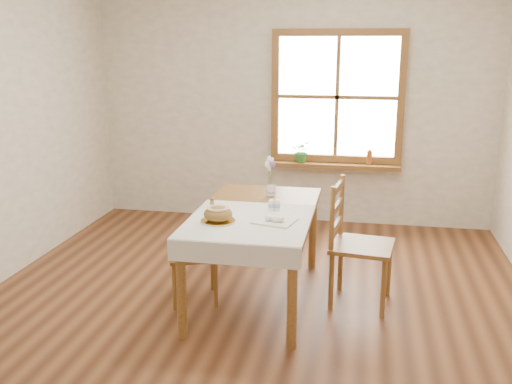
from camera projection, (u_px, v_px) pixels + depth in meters
The scene contains 18 objects.
ground at pixel (249, 314), 4.42m from camera, with size 5.00×5.00×0.00m, color brown.
room_walls at pixel (248, 91), 3.98m from camera, with size 4.60×5.10×2.65m.
window at pixel (337, 97), 6.30m from camera, with size 1.46×0.08×1.46m.
window_sill at pixel (334, 165), 6.43m from camera, with size 1.46×0.20×0.05m.
dining_table at pixel (256, 221), 4.54m from camera, with size 0.90×1.60×0.75m.
table_linen at pixel (248, 221), 4.22m from camera, with size 0.91×0.99×0.01m, color silver.
chair_left at pixel (193, 253), 4.56m from camera, with size 0.38×0.40×0.81m, color olive, non-canonical shape.
chair_right at pixel (362, 244), 4.49m from camera, with size 0.47×0.49×1.00m, color olive, non-canonical shape.
bread_plate at pixel (218, 221), 4.19m from camera, with size 0.25×0.25×0.01m, color white.
bread_loaf at pixel (218, 212), 4.17m from camera, with size 0.21×0.21×0.12m, color olive.
egg_napkin at pixel (274, 221), 4.19m from camera, with size 0.29×0.24×0.01m, color silver.
eggs at pixel (274, 217), 4.18m from camera, with size 0.22×0.20×0.05m, color white, non-canonical shape.
salt_shaker at pixel (271, 205), 4.46m from camera, with size 0.05×0.05×0.10m, color white.
pepper_shaker at pixel (277, 205), 4.46m from camera, with size 0.05×0.05×0.09m, color white.
flower_vase at pixel (271, 191), 4.92m from camera, with size 0.08×0.08×0.09m, color white.
lavender_bouquet at pixel (271, 171), 4.88m from camera, with size 0.14×0.14×0.26m, color #71589D, non-canonical shape.
potted_plant at pixel (302, 154), 6.47m from camera, with size 0.23×0.25×0.20m, color #32762F.
amber_bottle at pixel (369, 157), 6.33m from camera, with size 0.06×0.06×0.17m, color #9D511D.
Camera 1 is at (0.81, -3.95, 2.04)m, focal length 40.00 mm.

